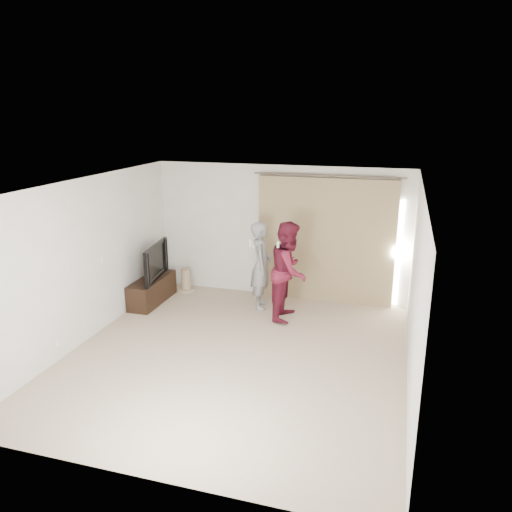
{
  "coord_description": "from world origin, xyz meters",
  "views": [
    {
      "loc": [
        2.23,
        -6.48,
        3.6
      ],
      "look_at": [
        -0.03,
        1.2,
        1.24
      ],
      "focal_mm": 35.0,
      "sensor_mm": 36.0,
      "label": 1
    }
  ],
  "objects_px": {
    "tv": "(150,261)",
    "person_woman": "(289,271)",
    "tv_console": "(152,290)",
    "person_man": "(261,265)"
  },
  "relations": [
    {
      "from": "tv_console",
      "to": "person_man",
      "type": "bearing_deg",
      "value": 9.47
    },
    {
      "from": "tv",
      "to": "person_woman",
      "type": "height_order",
      "value": "person_woman"
    },
    {
      "from": "person_man",
      "to": "tv_console",
      "type": "bearing_deg",
      "value": -170.53
    },
    {
      "from": "tv",
      "to": "person_woman",
      "type": "relative_size",
      "value": 0.67
    },
    {
      "from": "tv",
      "to": "tv_console",
      "type": "bearing_deg",
      "value": -0.0
    },
    {
      "from": "person_woman",
      "to": "person_man",
      "type": "bearing_deg",
      "value": 151.87
    },
    {
      "from": "tv_console",
      "to": "person_man",
      "type": "relative_size",
      "value": 0.76
    },
    {
      "from": "person_man",
      "to": "person_woman",
      "type": "distance_m",
      "value": 0.68
    },
    {
      "from": "tv_console",
      "to": "person_woman",
      "type": "height_order",
      "value": "person_woman"
    },
    {
      "from": "tv_console",
      "to": "person_man",
      "type": "distance_m",
      "value": 2.2
    }
  ]
}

